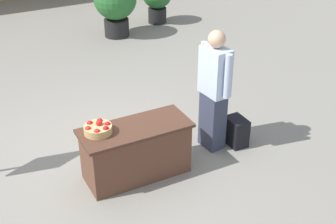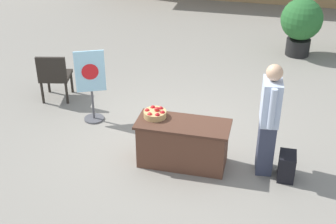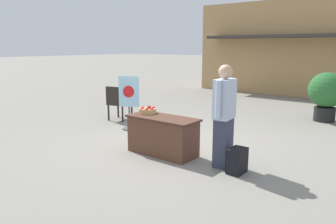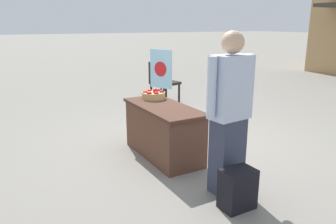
% 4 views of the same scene
% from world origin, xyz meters
% --- Properties ---
extents(ground_plane, '(120.00, 120.00, 0.00)m').
position_xyz_m(ground_plane, '(0.00, 0.00, 0.00)').
color(ground_plane, gray).
extents(storefront_building, '(10.25, 5.89, 3.94)m').
position_xyz_m(storefront_building, '(0.52, 10.88, 1.97)').
color(storefront_building, tan).
rests_on(storefront_building, ground_plane).
extents(display_table, '(1.42, 0.60, 0.73)m').
position_xyz_m(display_table, '(0.26, -0.67, 0.37)').
color(display_table, brown).
rests_on(display_table, ground_plane).
extents(apple_basket, '(0.35, 0.35, 0.16)m').
position_xyz_m(apple_basket, '(-0.20, -0.58, 0.79)').
color(apple_basket, tan).
rests_on(apple_basket, display_table).
extents(person_visitor, '(0.30, 0.61, 1.76)m').
position_xyz_m(person_visitor, '(1.50, -0.55, 0.90)').
color(person_visitor, '#33384C').
rests_on(person_visitor, ground_plane).
extents(backpack, '(0.24, 0.34, 0.42)m').
position_xyz_m(backpack, '(1.84, -0.67, 0.21)').
color(backpack, black).
rests_on(backpack, ground_plane).
extents(poster_board, '(0.49, 0.36, 1.34)m').
position_xyz_m(poster_board, '(-1.59, 0.29, 0.71)').
color(poster_board, '#4C4C51').
rests_on(poster_board, ground_plane).
extents(patio_chair, '(0.65, 0.65, 0.96)m').
position_xyz_m(patio_chair, '(-2.57, 0.84, 0.55)').
color(patio_chair, '#28231E').
rests_on(patio_chair, ground_plane).
extents(potted_plant_near_left, '(0.96, 0.96, 1.36)m').
position_xyz_m(potted_plant_near_left, '(2.01, 4.32, 0.80)').
color(potted_plant_near_left, black).
rests_on(potted_plant_near_left, ground_plane).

